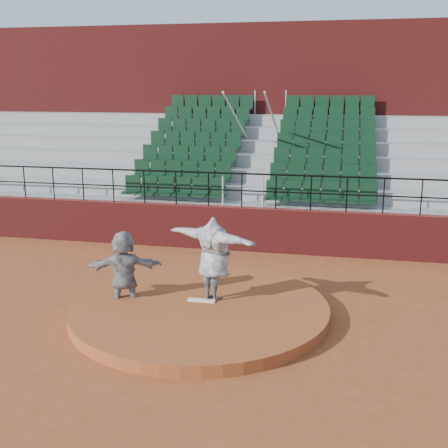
{
  "coord_description": "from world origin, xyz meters",
  "views": [
    {
      "loc": [
        2.84,
        -10.86,
        4.78
      ],
      "look_at": [
        0.0,
        2.5,
        1.4
      ],
      "focal_mm": 45.0,
      "sensor_mm": 36.0,
      "label": 1
    }
  ],
  "objects": [
    {
      "name": "press_box_facade",
      "position": [
        0.0,
        12.6,
        3.55
      ],
      "size": [
        24.0,
        3.0,
        7.1
      ],
      "primitive_type": "cube",
      "color": "maroon",
      "rests_on": "ground"
    },
    {
      "name": "fielder",
      "position": [
        -1.7,
        0.05,
        0.88
      ],
      "size": [
        1.71,
        1.0,
        1.75
      ],
      "primitive_type": "imported",
      "rotation": [
        0.0,
        0.0,
        3.46
      ],
      "color": "black",
      "rests_on": "ground"
    },
    {
      "name": "ground",
      "position": [
        0.0,
        0.0,
        0.0
      ],
      "size": [
        90.0,
        90.0,
        0.0
      ],
      "primitive_type": "plane",
      "color": "brown",
      "rests_on": "ground"
    },
    {
      "name": "boundary_wall",
      "position": [
        0.0,
        5.0,
        0.65
      ],
      "size": [
        24.0,
        0.3,
        1.3
      ],
      "primitive_type": "cube",
      "color": "maroon",
      "rests_on": "ground"
    },
    {
      "name": "pitcher",
      "position": [
        0.24,
        0.35,
        1.17
      ],
      "size": [
        2.31,
        1.48,
        1.83
      ],
      "primitive_type": "imported",
      "rotation": [
        0.0,
        0.0,
        2.72
      ],
      "color": "black",
      "rests_on": "pitchers_mound"
    },
    {
      "name": "pitching_rubber",
      "position": [
        0.0,
        0.15,
        0.27
      ],
      "size": [
        0.6,
        0.15,
        0.03
      ],
      "primitive_type": "cube",
      "color": "white",
      "rests_on": "pitchers_mound"
    },
    {
      "name": "wall_railing",
      "position": [
        0.0,
        5.0,
        2.03
      ],
      "size": [
        24.04,
        0.05,
        1.03
      ],
      "color": "black",
      "rests_on": "boundary_wall"
    },
    {
      "name": "pitchers_mound",
      "position": [
        0.0,
        0.0,
        0.12
      ],
      "size": [
        5.5,
        5.5,
        0.25
      ],
      "primitive_type": "cylinder",
      "color": "#984822",
      "rests_on": "ground"
    },
    {
      "name": "seating_deck",
      "position": [
        0.0,
        8.65,
        1.44
      ],
      "size": [
        24.0,
        5.97,
        4.63
      ],
      "color": "gray",
      "rests_on": "ground"
    }
  ]
}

